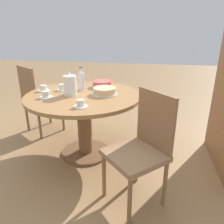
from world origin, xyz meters
TOP-DOWN VIEW (x-y plane):
  - ground_plane at (0.00, 0.00)m, footprint 14.00×14.00m
  - dining_table at (0.00, 0.00)m, footprint 1.23×1.23m
  - chair_a at (0.61, 0.67)m, footprint 0.59×0.59m
  - chair_b at (-0.44, -0.79)m, footprint 0.58×0.58m
  - coffee_pot at (0.05, -0.12)m, footprint 0.14×0.14m
  - water_bottle at (-0.15, -0.06)m, footprint 0.07×0.07m
  - cake_main at (-0.04, 0.23)m, footprint 0.27×0.27m
  - cake_second at (-0.34, 0.13)m, footprint 0.25×0.25m
  - cup_a at (0.19, -0.33)m, footprint 0.13×0.13m
  - cup_b at (-0.04, -0.47)m, footprint 0.13×0.13m
  - cup_c at (0.39, 0.10)m, footprint 0.13×0.13m
  - cup_d at (-0.11, -0.28)m, footprint 0.13×0.13m

SIDE VIEW (x-z plane):
  - ground_plane at x=0.00m, z-range 0.00..0.00m
  - chair_a at x=0.61m, z-range 0.03..0.97m
  - chair_b at x=-0.44m, z-range 0.03..0.97m
  - dining_table at x=0.00m, z-range 0.19..0.92m
  - cup_a at x=0.19m, z-range 0.72..0.79m
  - cup_b at x=-0.04m, z-range 0.72..0.79m
  - cup_c at x=0.39m, z-range 0.72..0.79m
  - cup_d at x=-0.11m, z-range 0.72..0.79m
  - cake_second at x=-0.34m, z-range 0.73..0.80m
  - cake_main at x=-0.04m, z-range 0.73..0.80m
  - water_bottle at x=-0.15m, z-range 0.70..0.97m
  - coffee_pot at x=0.05m, z-range 0.72..0.96m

